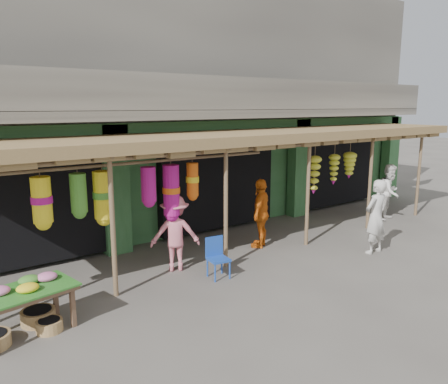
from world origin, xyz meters
TOP-DOWN VIEW (x-y plane):
  - ground at (0.00, 0.00)m, footprint 80.00×80.00m
  - building at (-0.00, 4.87)m, footprint 16.40×6.80m
  - awning at (-0.16, 0.80)m, footprint 14.00×2.70m
  - flower_table at (-5.59, -0.66)m, footprint 1.52×1.05m
  - blue_chair at (-1.99, -0.55)m, footprint 0.43×0.44m
  - basket_left at (-5.40, -0.42)m, footprint 0.69×0.69m
  - basket_right at (-5.33, -0.80)m, footprint 0.53×0.53m
  - person_front at (1.83, -1.56)m, footprint 0.65×0.43m
  - person_right at (4.85, 0.03)m, footprint 0.92×0.77m
  - person_vendor at (0.00, 0.38)m, footprint 1.05×0.89m
  - person_shopper at (-2.46, 0.28)m, footprint 1.19×1.00m

SIDE VIEW (x-z plane):
  - ground at x=0.00m, z-range 0.00..0.00m
  - basket_right at x=-5.33m, z-range 0.00..0.18m
  - basket_left at x=-5.40m, z-range 0.00..0.22m
  - blue_chair at x=-1.99m, z-range 0.05..0.86m
  - flower_table at x=-5.59m, z-range 0.26..1.10m
  - person_shopper at x=-2.46m, z-range 0.00..1.60m
  - person_right at x=4.85m, z-range 0.00..1.69m
  - person_vendor at x=0.00m, z-range 0.00..1.69m
  - person_front at x=1.83m, z-range 0.00..1.75m
  - awning at x=-0.16m, z-range 1.18..3.97m
  - building at x=0.00m, z-range -0.13..6.87m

